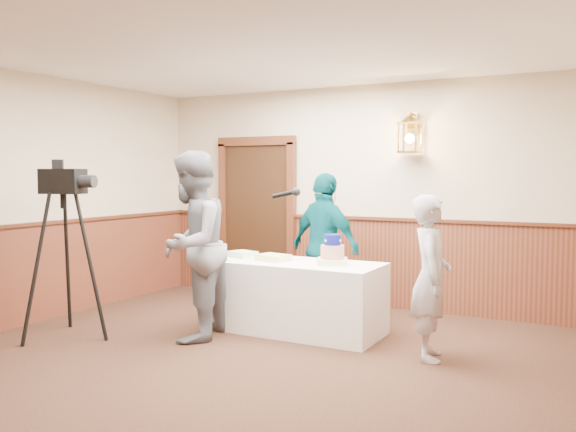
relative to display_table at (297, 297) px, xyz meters
The scene contains 10 objects.
ground 1.94m from the display_table, 84.62° to the right, with size 7.00×7.00×0.00m, color black.
room_shell 1.85m from the display_table, 85.06° to the right, with size 6.02×7.02×2.81m.
display_table is the anchor object (origin of this frame).
tiered_cake 0.64m from the display_table, ahead, with size 0.39×0.39×0.31m.
sheet_cake_yellow 0.49m from the display_table, behind, with size 0.33×0.25×0.07m, color #E5CF89.
sheet_cake_green 0.81m from the display_table, behind, with size 0.29×0.23×0.07m, color #B6DF9D.
interviewer 1.25m from the display_table, 136.99° to the right, with size 1.63×1.07×1.91m.
baker 1.57m from the display_table, 10.35° to the right, with size 0.55×0.36×1.50m, color #A9A8AE.
assistant_p 0.77m from the display_table, 85.02° to the left, with size 0.99×0.41×1.69m, color #05454E.
tv_camera_rig 2.42m from the display_table, 146.04° to the right, with size 0.68×0.63×1.73m.
Camera 1 is at (2.75, -3.79, 1.69)m, focal length 38.00 mm.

